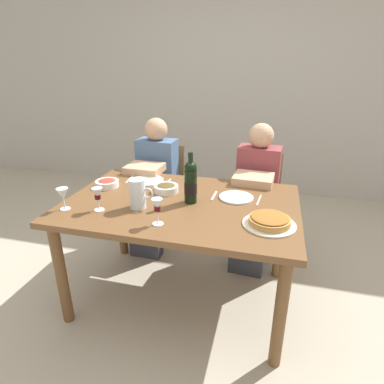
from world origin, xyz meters
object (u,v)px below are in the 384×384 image
at_px(wine_glass_right_diner, 63,195).
at_px(chair_left, 163,185).
at_px(dining_table, 181,214).
at_px(olive_bowl, 166,188).
at_px(diner_right, 255,193).
at_px(diner_left, 153,182).
at_px(chair_right, 258,195).
at_px(wine_glass_left_diner, 157,206).
at_px(dinner_plate_left_setting, 148,181).
at_px(wine_glass_centre, 97,195).
at_px(wine_bottle, 191,182).
at_px(water_pitcher, 138,195).
at_px(baked_tart, 269,221).
at_px(salad_bowl, 107,183).
at_px(dinner_plate_right_setting, 236,197).

bearing_deg(wine_glass_right_diner, chair_left, 79.83).
bearing_deg(dining_table, olive_bowl, 137.73).
bearing_deg(olive_bowl, diner_right, 40.37).
bearing_deg(diner_left, chair_right, -165.80).
xyz_separation_m(wine_glass_left_diner, wine_glass_right_diner, (-0.62, 0.04, -0.01)).
xyz_separation_m(dinner_plate_left_setting, diner_right, (0.79, 0.33, -0.15)).
distance_m(wine_glass_centre, diner_left, 0.95).
height_order(wine_glass_right_diner, chair_left, wine_glass_right_diner).
distance_m(wine_bottle, wine_glass_centre, 0.58).
xyz_separation_m(water_pitcher, chair_right, (0.69, 1.02, -0.35)).
relative_size(dinner_plate_left_setting, diner_left, 0.21).
bearing_deg(wine_glass_right_diner, baked_tart, 4.74).
height_order(baked_tart, olive_bowl, baked_tart).
relative_size(wine_bottle, salad_bowl, 1.98).
distance_m(wine_glass_centre, dinner_plate_left_setting, 0.57).
height_order(wine_bottle, chair_right, wine_bottle).
height_order(wine_bottle, water_pitcher, wine_bottle).
relative_size(water_pitcher, baked_tart, 0.63).
bearing_deg(dinner_plate_left_setting, olive_bowl, -39.06).
relative_size(wine_bottle, chair_right, 0.38).
bearing_deg(baked_tart, water_pitcher, 177.55).
distance_m(wine_glass_left_diner, chair_left, 1.35).
distance_m(olive_bowl, dinner_plate_right_setting, 0.49).
bearing_deg(salad_bowl, olive_bowl, 1.43).
bearing_deg(baked_tart, chair_left, 133.05).
distance_m(water_pitcher, wine_glass_right_diner, 0.45).
bearing_deg(water_pitcher, chair_left, 101.66).
distance_m(wine_bottle, baked_tart, 0.55).
distance_m(wine_bottle, chair_left, 1.10).
height_order(olive_bowl, chair_right, chair_right).
bearing_deg(dinner_plate_left_setting, baked_tart, -27.98).
bearing_deg(diner_right, water_pitcher, 53.90).
xyz_separation_m(chair_left, diner_left, (-0.00, -0.24, 0.12)).
bearing_deg(baked_tart, wine_glass_centre, -176.51).
bearing_deg(wine_bottle, dinner_plate_left_setting, 144.95).
bearing_deg(wine_glass_right_diner, dining_table, 23.69).
xyz_separation_m(chair_right, diner_right, (-0.02, -0.24, 0.12)).
xyz_separation_m(wine_bottle, wine_glass_left_diner, (-0.10, -0.34, -0.03)).
distance_m(water_pitcher, dinner_plate_right_setting, 0.65).
bearing_deg(chair_left, dinner_plate_right_setting, 137.81).
relative_size(wine_bottle, dinner_plate_left_setting, 1.37).
bearing_deg(wine_glass_centre, diner_left, 90.19).
height_order(salad_bowl, dinner_plate_left_setting, salad_bowl).
xyz_separation_m(baked_tart, diner_left, (-1.02, 0.85, -0.17)).
height_order(dining_table, wine_glass_right_diner, wine_glass_right_diner).
distance_m(wine_glass_left_diner, dinner_plate_right_setting, 0.62).
distance_m(olive_bowl, diner_right, 0.79).
distance_m(dining_table, chair_right, 1.00).
relative_size(wine_glass_right_diner, dinner_plate_left_setting, 0.57).
height_order(olive_bowl, dinner_plate_right_setting, olive_bowl).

